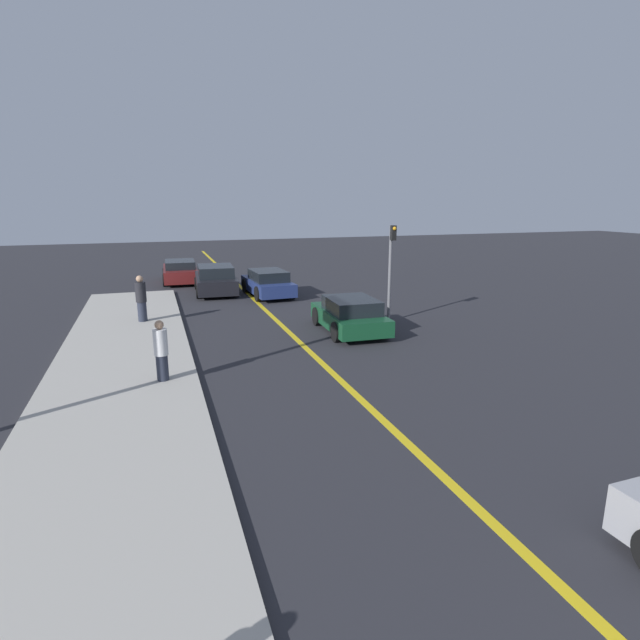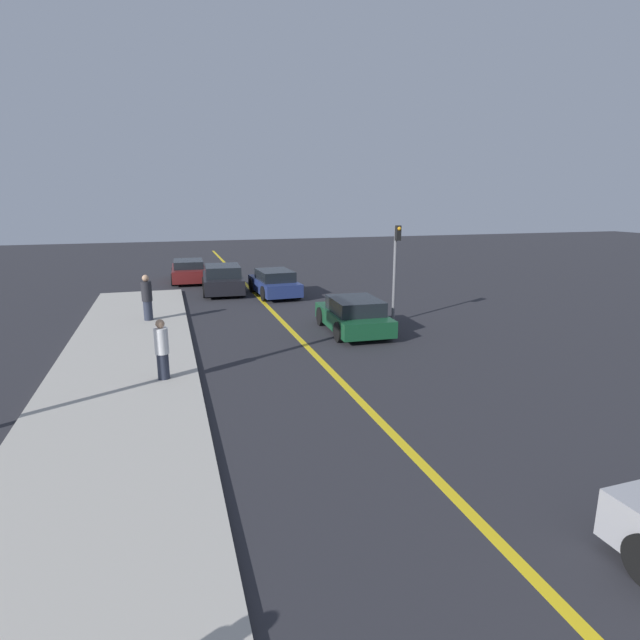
# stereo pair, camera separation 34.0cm
# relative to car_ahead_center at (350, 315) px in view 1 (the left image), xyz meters

# --- Properties ---
(road_center_line) EXTENTS (0.20, 60.00, 0.01)m
(road_center_line) POSITION_rel_car_ahead_center_xyz_m (-2.10, 0.89, -0.60)
(road_center_line) COLOR gold
(road_center_line) RESTS_ON ground_plane
(sidewalk_left) EXTENTS (3.84, 27.25, 0.11)m
(sidewalk_left) POSITION_rel_car_ahead_center_xyz_m (-7.55, -3.49, -0.55)
(sidewalk_left) COLOR #ADA89E
(sidewalk_left) RESTS_ON ground_plane
(car_ahead_center) EXTENTS (2.08, 3.88, 1.24)m
(car_ahead_center) POSITION_rel_car_ahead_center_xyz_m (0.00, 0.00, 0.00)
(car_ahead_center) COLOR #144728
(car_ahead_center) RESTS_ON ground_plane
(car_far_distant) EXTENTS (2.03, 4.11, 1.28)m
(car_far_distant) POSITION_rel_car_ahead_center_xyz_m (-1.25, 7.64, 0.02)
(car_far_distant) COLOR navy
(car_far_distant) RESTS_ON ground_plane
(car_parked_left_lot) EXTENTS (2.21, 4.31, 1.41)m
(car_parked_left_lot) POSITION_rel_car_ahead_center_xyz_m (-3.58, 9.21, 0.07)
(car_parked_left_lot) COLOR black
(car_parked_left_lot) RESTS_ON ground_plane
(car_oncoming_far) EXTENTS (2.04, 4.28, 1.26)m
(car_oncoming_far) POSITION_rel_car_ahead_center_xyz_m (-5.07, 13.31, 0.02)
(car_oncoming_far) COLOR maroon
(car_oncoming_far) RESTS_ON ground_plane
(pedestrian_mid_group) EXTENTS (0.35, 0.35, 1.58)m
(pedestrian_mid_group) POSITION_rel_car_ahead_center_xyz_m (-6.51, -3.34, 0.29)
(pedestrian_mid_group) COLOR #282D3D
(pedestrian_mid_group) RESTS_ON sidewalk_left
(pedestrian_far_standing) EXTENTS (0.39, 0.39, 1.75)m
(pedestrian_far_standing) POSITION_rel_car_ahead_center_xyz_m (-7.05, 3.57, 0.38)
(pedestrian_far_standing) COLOR #282D3D
(pedestrian_far_standing) RESTS_ON sidewalk_left
(traffic_light) EXTENTS (0.18, 0.40, 3.69)m
(traffic_light) POSITION_rel_car_ahead_center_xyz_m (2.00, 0.90, 1.68)
(traffic_light) COLOR slate
(traffic_light) RESTS_ON ground_plane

